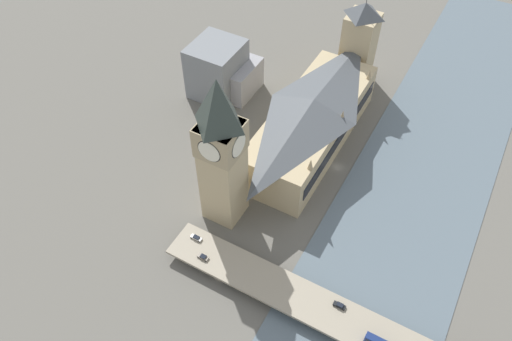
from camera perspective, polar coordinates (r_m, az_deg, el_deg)
ground_plane at (r=224.67m, az=9.27°, el=0.40°), size 600.00×600.00×0.00m
river_water at (r=220.96m, az=17.50°, el=-2.84°), size 57.06×360.00×0.30m
parliament_hall at (r=224.70m, az=6.39°, el=5.55°), size 29.29×84.11×26.09m
clock_tower at (r=179.24m, az=-3.97°, el=2.23°), size 15.21×15.21×68.20m
victoria_tower at (r=259.29m, az=11.68°, el=14.02°), size 14.87×14.87×48.17m
road_bridge at (r=179.87m, az=11.21°, el=-17.05°), size 146.13×15.08×4.73m
car_northbound_tail at (r=180.49m, az=9.53°, el=-14.95°), size 4.46×1.75×1.43m
car_southbound_lead at (r=188.60m, az=-6.07°, el=-9.79°), size 4.30×1.89×1.34m
car_southbound_mid at (r=193.53m, az=-6.85°, el=-7.63°), size 4.63×1.75×1.34m
city_block_west at (r=252.03m, az=-4.48°, el=11.47°), size 23.05×24.89×27.56m
city_block_center at (r=255.85m, az=-2.50°, el=10.66°), size 21.65×22.92×16.47m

